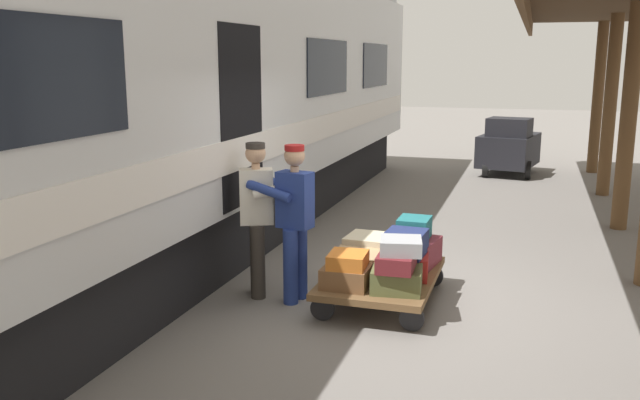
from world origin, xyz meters
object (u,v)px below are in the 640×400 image
(suitcase_tan_vintage, at_px, (359,262))
(suitcase_navy_fabric, at_px, (405,243))
(suitcase_red_plastic, at_px, (405,265))
(suitcase_burgundy_valise, at_px, (413,251))
(train_car, at_px, (125,104))
(suitcase_orange_carryall, at_px, (348,260))
(suitcase_olive_duffel, at_px, (397,279))
(suitcase_teal_softside, at_px, (414,228))
(baggage_tug, at_px, (509,147))
(suitcase_cream_canvas, at_px, (369,248))
(suitcase_brown_leather, at_px, (347,276))
(suitcase_maroon_trunk, at_px, (397,261))
(porter_by_door, at_px, (259,214))
(porter_in_overalls, at_px, (293,218))
(suitcase_gray_aluminum, at_px, (401,246))
(luggage_cart, at_px, (382,278))

(suitcase_tan_vintage, distance_m, suitcase_navy_fabric, 0.56)
(suitcase_red_plastic, bearing_deg, suitcase_tan_vintage, 0.00)
(suitcase_burgundy_valise, bearing_deg, suitcase_navy_fabric, 89.14)
(train_car, distance_m, suitcase_orange_carryall, 3.30)
(suitcase_burgundy_valise, xyz_separation_m, suitcase_navy_fabric, (0.01, 0.48, 0.22))
(suitcase_burgundy_valise, height_order, suitcase_olive_duffel, suitcase_burgundy_valise)
(suitcase_teal_softside, distance_m, baggage_tug, 8.45)
(suitcase_burgundy_valise, relative_size, suitcase_cream_canvas, 1.15)
(suitcase_cream_canvas, bearing_deg, suitcase_brown_leather, 90.00)
(suitcase_brown_leather, height_order, suitcase_navy_fabric, suitcase_navy_fabric)
(suitcase_olive_duffel, bearing_deg, suitcase_maroon_trunk, 86.95)
(suitcase_cream_canvas, xyz_separation_m, suitcase_brown_leather, (0.00, 0.94, -0.04))
(train_car, height_order, suitcase_burgundy_valise, train_car)
(suitcase_orange_carryall, height_order, suitcase_teal_softside, suitcase_teal_softside)
(suitcase_maroon_trunk, distance_m, porter_by_door, 1.65)
(porter_in_overalls, bearing_deg, baggage_tug, -101.55)
(train_car, relative_size, suitcase_burgundy_valise, 32.44)
(porter_by_door, bearing_deg, baggage_tug, -104.13)
(baggage_tug, bearing_deg, suitcase_orange_carryall, 82.80)
(suitcase_gray_aluminum, bearing_deg, suitcase_orange_carryall, 2.65)
(luggage_cart, relative_size, suitcase_burgundy_valise, 2.97)
(suitcase_red_plastic, relative_size, suitcase_orange_carryall, 1.18)
(suitcase_navy_fabric, distance_m, suitcase_orange_carryall, 0.70)
(suitcase_tan_vintage, bearing_deg, train_car, -2.22)
(suitcase_red_plastic, xyz_separation_m, suitcase_gray_aluminum, (-0.03, 0.48, 0.35))
(suitcase_gray_aluminum, bearing_deg, suitcase_cream_canvas, -60.26)
(suitcase_gray_aluminum, xyz_separation_m, baggage_tug, (-0.66, -9.40, -0.16))
(luggage_cart, height_order, suitcase_navy_fabric, suitcase_navy_fabric)
(suitcase_burgundy_valise, relative_size, porter_in_overalls, 0.34)
(suitcase_burgundy_valise, bearing_deg, suitcase_maroon_trunk, 89.93)
(suitcase_burgundy_valise, relative_size, suitcase_red_plastic, 1.22)
(baggage_tug, bearing_deg, suitcase_brown_leather, 82.69)
(luggage_cart, xyz_separation_m, suitcase_cream_canvas, (0.25, -0.47, 0.19))
(train_car, relative_size, suitcase_gray_aluminum, 46.58)
(baggage_tug, bearing_deg, suitcase_gray_aluminum, 85.97)
(suitcase_teal_softside, relative_size, porter_by_door, 0.23)
(suitcase_red_plastic, bearing_deg, porter_by_door, 6.50)
(luggage_cart, xyz_separation_m, suitcase_burgundy_valise, (-0.25, -0.47, 0.19))
(baggage_tug, bearing_deg, porter_by_door, 75.87)
(suitcase_cream_canvas, relative_size, suitcase_orange_carryall, 1.25)
(suitcase_burgundy_valise, bearing_deg, suitcase_brown_leather, 61.61)
(train_car, xyz_separation_m, suitcase_teal_softside, (-3.39, -0.38, -1.34))
(suitcase_orange_carryall, relative_size, suitcase_gray_aluminum, 1.00)
(suitcase_brown_leather, distance_m, suitcase_maroon_trunk, 0.55)
(suitcase_burgundy_valise, xyz_separation_m, suitcase_teal_softside, (0.00, -0.02, 0.26))
(suitcase_olive_duffel, bearing_deg, baggage_tug, -94.24)
(suitcase_tan_vintage, height_order, baggage_tug, baggage_tug)
(suitcase_gray_aluminum, relative_size, porter_by_door, 0.24)
(suitcase_navy_fabric, height_order, suitcase_gray_aluminum, suitcase_gray_aluminum)
(train_car, height_order, porter_by_door, train_car)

